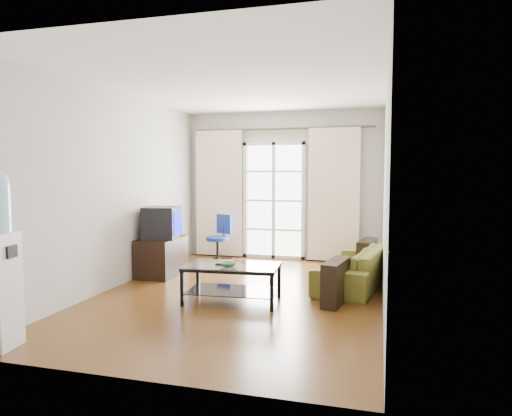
{
  "coord_description": "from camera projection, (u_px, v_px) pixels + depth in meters",
  "views": [
    {
      "loc": [
        1.74,
        -5.63,
        1.6
      ],
      "look_at": [
        0.11,
        0.35,
        1.11
      ],
      "focal_mm": 32.0,
      "sensor_mm": 36.0,
      "label": 1
    }
  ],
  "objects": [
    {
      "name": "curtain_left",
      "position": [
        219.0,
        193.0,
        8.61
      ],
      "size": [
        0.9,
        0.07,
        2.35
      ],
      "primitive_type": "cube",
      "color": "#FCE8CB",
      "rests_on": "curtain_rod"
    },
    {
      "name": "coffee_table",
      "position": [
        232.0,
        278.0,
        5.61
      ],
      "size": [
        1.18,
        0.73,
        0.46
      ],
      "rotation": [
        0.0,
        0.0,
        0.07
      ],
      "color": "silver",
      "rests_on": "floor"
    },
    {
      "name": "wall_back",
      "position": [
        282.0,
        186.0,
        8.4
      ],
      "size": [
        3.6,
        0.02,
        2.7
      ],
      "primitive_type": "cube",
      "color": "beige",
      "rests_on": "floor"
    },
    {
      "name": "task_chair",
      "position": [
        219.0,
        248.0,
        8.19
      ],
      "size": [
        0.74,
        0.74,
        0.83
      ],
      "rotation": [
        0.0,
        0.0,
        -0.39
      ],
      "color": "black",
      "rests_on": "floor"
    },
    {
      "name": "radiator",
      "position": [
        325.0,
        243.0,
        8.17
      ],
      "size": [
        0.64,
        0.12,
        0.64
      ],
      "primitive_type": "cube",
      "color": "#98989B",
      "rests_on": "floor"
    },
    {
      "name": "book",
      "position": [
        222.0,
        261.0,
        5.79
      ],
      "size": [
        0.17,
        0.22,
        0.02
      ],
      "primitive_type": "imported",
      "rotation": [
        0.0,
        0.0,
        -0.05
      ],
      "color": "#A73A14",
      "rests_on": "coffee_table"
    },
    {
      "name": "wall_right",
      "position": [
        385.0,
        193.0,
        5.42
      ],
      "size": [
        0.02,
        5.2,
        2.7
      ],
      "primitive_type": "cube",
      "color": "beige",
      "rests_on": "floor"
    },
    {
      "name": "bowl",
      "position": [
        228.0,
        264.0,
        5.51
      ],
      "size": [
        0.35,
        0.35,
        0.05
      ],
      "primitive_type": "imported",
      "rotation": [
        0.0,
        0.0,
        -0.44
      ],
      "color": "#389C54",
      "rests_on": "coffee_table"
    },
    {
      "name": "tv_stand",
      "position": [
        162.0,
        257.0,
        7.05
      ],
      "size": [
        0.54,
        0.8,
        0.59
      ],
      "primitive_type": "cube",
      "rotation": [
        0.0,
        0.0,
        -0.01
      ],
      "color": "black",
      "rests_on": "floor"
    },
    {
      "name": "crt_tv",
      "position": [
        161.0,
        223.0,
        6.99
      ],
      "size": [
        0.6,
        0.6,
        0.49
      ],
      "rotation": [
        0.0,
        0.0,
        0.16
      ],
      "color": "black",
      "rests_on": "tv_stand"
    },
    {
      "name": "curtain_right",
      "position": [
        334.0,
        195.0,
        8.04
      ],
      "size": [
        0.9,
        0.07,
        2.35
      ],
      "primitive_type": "cube",
      "color": "#FCE8CB",
      "rests_on": "curtain_rod"
    },
    {
      "name": "remote",
      "position": [
        222.0,
        264.0,
        5.59
      ],
      "size": [
        0.17,
        0.07,
        0.02
      ],
      "primitive_type": "cube",
      "rotation": [
        0.0,
        0.0,
        0.18
      ],
      "color": "black",
      "rests_on": "coffee_table"
    },
    {
      "name": "wall_front",
      "position": [
        138.0,
        206.0,
        3.39
      ],
      "size": [
        3.6,
        0.02,
        2.7
      ],
      "primitive_type": "cube",
      "color": "beige",
      "rests_on": "floor"
    },
    {
      "name": "ceiling",
      "position": [
        240.0,
        85.0,
        5.79
      ],
      "size": [
        5.2,
        5.2,
        0.0
      ],
      "primitive_type": "plane",
      "rotation": [
        3.14,
        0.0,
        0.0
      ],
      "color": "white",
      "rests_on": "wall_back"
    },
    {
      "name": "wall_left",
      "position": [
        118.0,
        190.0,
        6.37
      ],
      "size": [
        0.02,
        5.2,
        2.7
      ],
      "primitive_type": "cube",
      "color": "beige",
      "rests_on": "floor"
    },
    {
      "name": "floor",
      "position": [
        241.0,
        294.0,
        6.0
      ],
      "size": [
        5.2,
        5.2,
        0.0
      ],
      "primitive_type": "plane",
      "color": "brown",
      "rests_on": "ground"
    },
    {
      "name": "curtain_rod",
      "position": [
        282.0,
        129.0,
        8.22
      ],
      "size": [
        3.3,
        0.04,
        0.04
      ],
      "primitive_type": "cylinder",
      "rotation": [
        0.0,
        1.57,
        0.0
      ],
      "color": "#4C3F2D",
      "rests_on": "wall_back"
    },
    {
      "name": "french_door",
      "position": [
        274.0,
        201.0,
        8.4
      ],
      "size": [
        1.16,
        0.06,
        2.15
      ],
      "color": "white",
      "rests_on": "wall_back"
    },
    {
      "name": "sofa",
      "position": [
        354.0,
        267.0,
        6.4
      ],
      "size": [
        2.08,
        1.33,
        0.54
      ],
      "primitive_type": "imported",
      "rotation": [
        0.0,
        0.0,
        -1.74
      ],
      "color": "brown",
      "rests_on": "floor"
    }
  ]
}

